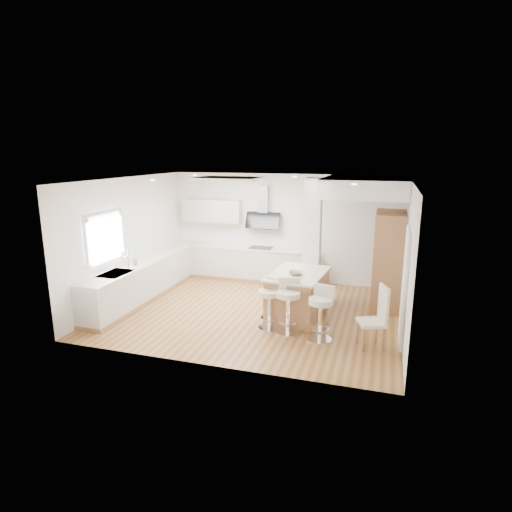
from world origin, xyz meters
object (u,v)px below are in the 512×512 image
(bar_stool_a, at_px, (270,301))
(bar_stool_c, at_px, (321,310))
(peninsula, at_px, (297,295))
(bar_stool_b, at_px, (288,303))
(dining_chair, at_px, (377,315))

(bar_stool_a, distance_m, bar_stool_c, 1.04)
(peninsula, distance_m, bar_stool_b, 0.85)
(peninsula, bearing_deg, bar_stool_b, -84.66)
(bar_stool_a, bearing_deg, bar_stool_b, 8.81)
(bar_stool_c, distance_m, dining_chair, 0.98)
(bar_stool_a, bearing_deg, dining_chair, 15.98)
(bar_stool_b, distance_m, dining_chair, 1.62)
(bar_stool_b, bearing_deg, bar_stool_c, -20.57)
(peninsula, distance_m, bar_stool_a, 0.84)
(dining_chair, bearing_deg, bar_stool_c, 158.18)
(bar_stool_b, relative_size, bar_stool_c, 1.03)
(peninsula, relative_size, bar_stool_a, 1.66)
(bar_stool_c, bearing_deg, bar_stool_a, 179.26)
(bar_stool_b, bearing_deg, peninsula, 82.33)
(bar_stool_b, distance_m, bar_stool_c, 0.65)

